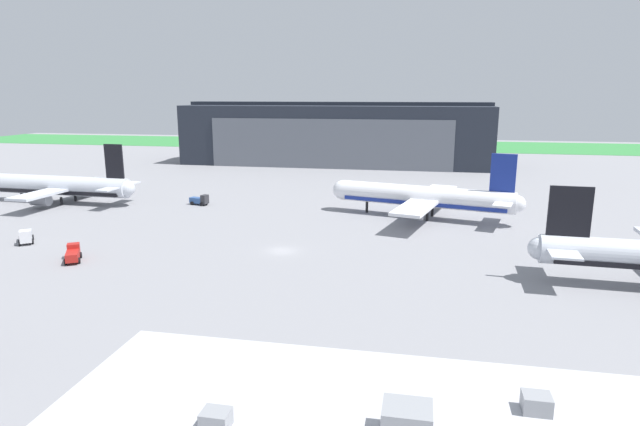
{
  "coord_description": "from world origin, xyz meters",
  "views": [
    {
      "loc": [
        21.34,
        -77.65,
        24.35
      ],
      "look_at": [
        3.36,
        14.39,
        3.13
      ],
      "focal_mm": 29.68,
      "sensor_mm": 36.0,
      "label": 1
    }
  ],
  "objects_px": {
    "airliner_far_right": "(61,186)",
    "fuel_bowser": "(200,200)",
    "airliner_far_left": "(423,197)",
    "stair_truck": "(26,236)",
    "maintenance_hangar": "(336,134)",
    "ops_van": "(73,254)"
  },
  "relations": [
    {
      "from": "stair_truck",
      "to": "fuel_bowser",
      "type": "height_order",
      "value": "stair_truck"
    },
    {
      "from": "airliner_far_left",
      "to": "stair_truck",
      "type": "bearing_deg",
      "value": -154.24
    },
    {
      "from": "airliner_far_right",
      "to": "fuel_bowser",
      "type": "height_order",
      "value": "airliner_far_right"
    },
    {
      "from": "maintenance_hangar",
      "to": "airliner_far_left",
      "type": "height_order",
      "value": "maintenance_hangar"
    },
    {
      "from": "maintenance_hangar",
      "to": "ops_van",
      "type": "xyz_separation_m",
      "value": [
        -19.92,
        -119.39,
        -9.19
      ]
    },
    {
      "from": "airliner_far_left",
      "to": "maintenance_hangar",
      "type": "bearing_deg",
      "value": 110.91
    },
    {
      "from": "maintenance_hangar",
      "to": "fuel_bowser",
      "type": "relative_size",
      "value": 23.06
    },
    {
      "from": "maintenance_hangar",
      "to": "stair_truck",
      "type": "xyz_separation_m",
      "value": [
        -33.83,
        -112.25,
        -9.08
      ]
    },
    {
      "from": "maintenance_hangar",
      "to": "airliner_far_left",
      "type": "xyz_separation_m",
      "value": [
        30.95,
        -80.99,
        -6.08
      ]
    },
    {
      "from": "airliner_far_right",
      "to": "stair_truck",
      "type": "distance_m",
      "value": 34.69
    },
    {
      "from": "airliner_far_left",
      "to": "fuel_bowser",
      "type": "bearing_deg",
      "value": 176.13
    },
    {
      "from": "airliner_far_right",
      "to": "fuel_bowser",
      "type": "relative_size",
      "value": 8.06
    },
    {
      "from": "maintenance_hangar",
      "to": "airliner_far_left",
      "type": "relative_size",
      "value": 2.81
    },
    {
      "from": "airliner_far_right",
      "to": "stair_truck",
      "type": "xyz_separation_m",
      "value": [
        15.85,
        -30.75,
        -2.58
      ]
    },
    {
      "from": "airliner_far_right",
      "to": "airliner_far_left",
      "type": "height_order",
      "value": "airliner_far_right"
    },
    {
      "from": "airliner_far_left",
      "to": "ops_van",
      "type": "distance_m",
      "value": 63.82
    },
    {
      "from": "airliner_far_right",
      "to": "stair_truck",
      "type": "height_order",
      "value": "airliner_far_right"
    },
    {
      "from": "airliner_far_right",
      "to": "maintenance_hangar",
      "type": "bearing_deg",
      "value": 58.64
    },
    {
      "from": "airliner_far_right",
      "to": "airliner_far_left",
      "type": "xyz_separation_m",
      "value": [
        80.62,
        0.51,
        0.41
      ]
    },
    {
      "from": "airliner_far_left",
      "to": "fuel_bowser",
      "type": "relative_size",
      "value": 8.2
    },
    {
      "from": "airliner_far_right",
      "to": "airliner_far_left",
      "type": "distance_m",
      "value": 80.63
    },
    {
      "from": "maintenance_hangar",
      "to": "airliner_far_left",
      "type": "bearing_deg",
      "value": -69.09
    }
  ]
}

